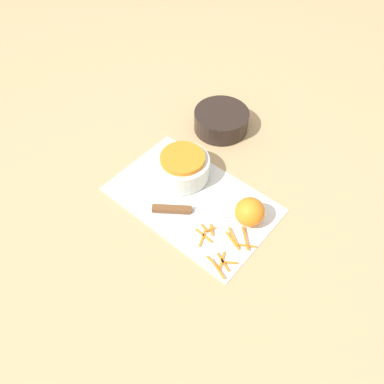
% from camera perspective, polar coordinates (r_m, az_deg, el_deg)
% --- Properties ---
extents(ground_plane, '(4.00, 4.00, 0.00)m').
position_cam_1_polar(ground_plane, '(1.08, 0.00, -1.19)').
color(ground_plane, tan).
extents(cutting_board, '(0.47, 0.30, 0.01)m').
position_cam_1_polar(cutting_board, '(1.08, 0.00, -1.09)').
color(cutting_board, silver).
rests_on(cutting_board, ground_plane).
extents(bowl_speckled, '(0.16, 0.16, 0.08)m').
position_cam_1_polar(bowl_speckled, '(1.11, -1.42, 3.95)').
color(bowl_speckled, silver).
rests_on(bowl_speckled, cutting_board).
extents(bowl_dark, '(0.18, 0.18, 0.07)m').
position_cam_1_polar(bowl_dark, '(1.28, 4.47, 10.82)').
color(bowl_dark, black).
rests_on(bowl_dark, ground_plane).
extents(knife, '(0.21, 0.16, 0.02)m').
position_cam_1_polar(knife, '(1.05, -1.77, -2.73)').
color(knife, brown).
rests_on(knife, cutting_board).
extents(orange_left, '(0.08, 0.08, 0.08)m').
position_cam_1_polar(orange_left, '(1.01, 8.79, -3.00)').
color(orange_left, orange).
rests_on(orange_left, cutting_board).
extents(peel_pile, '(0.16, 0.16, 0.01)m').
position_cam_1_polar(peel_pile, '(0.99, 4.73, -8.22)').
color(peel_pile, orange).
rests_on(peel_pile, cutting_board).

